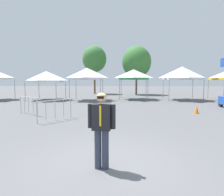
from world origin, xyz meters
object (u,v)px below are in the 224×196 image
object	(u,v)px
canopy_tent_far_right	(134,75)
tree_behind_tents_left	(137,62)
canopy_tent_left_of_center	(46,77)
person_foreground	(102,125)
crowd_barrier_by_lift	(55,106)
canopy_tent_behind_center	(87,74)
canopy_tent_behind_left	(182,73)
crowd_barrier_mid_lot	(29,102)
traffic_cone_lot_center	(196,110)
tree_behind_tents_right	(94,59)

from	to	relation	value
canopy_tent_far_right	tree_behind_tents_left	world-z (taller)	tree_behind_tents_left
canopy_tent_left_of_center	person_foreground	xyz separation A→B (m)	(7.56, -15.85, -1.44)
canopy_tent_left_of_center	crowd_barrier_by_lift	xyz separation A→B (m)	(4.60, -10.55, -1.72)
canopy_tent_far_right	crowd_barrier_by_lift	bearing A→B (deg)	-112.08
canopy_tent_behind_center	crowd_barrier_by_lift	xyz separation A→B (m)	(0.16, -10.28, -2.02)
canopy_tent_left_of_center	tree_behind_tents_left	xyz separation A→B (m)	(10.25, 8.76, 2.34)
canopy_tent_behind_center	canopy_tent_left_of_center	bearing A→B (deg)	176.48
canopy_tent_left_of_center	crowd_barrier_by_lift	distance (m)	11.64
tree_behind_tents_left	canopy_tent_far_right	bearing A→B (deg)	-96.72
person_foreground	tree_behind_tents_left	xyz separation A→B (m)	(2.69, 24.61, 3.79)
canopy_tent_behind_left	person_foreground	distance (m)	18.02
canopy_tent_far_right	crowd_barrier_mid_lot	size ratio (longest dim) A/B	1.91
canopy_tent_behind_center	traffic_cone_lot_center	size ratio (longest dim) A/B	6.99
canopy_tent_behind_center	crowd_barrier_by_lift	world-z (taller)	canopy_tent_behind_center
crowd_barrier_by_lift	canopy_tent_left_of_center	bearing A→B (deg)	113.54
canopy_tent_behind_center	canopy_tent_far_right	distance (m)	5.14
canopy_tent_far_right	crowd_barrier_by_lift	xyz separation A→B (m)	(-4.76, -11.75, -1.98)
crowd_barrier_mid_lot	traffic_cone_lot_center	xyz separation A→B (m)	(10.36, 0.83, -0.51)
traffic_cone_lot_center	canopy_tent_behind_center	bearing A→B (deg)	136.88
canopy_tent_behind_left	tree_behind_tents_left	world-z (taller)	tree_behind_tents_left
canopy_tent_behind_center	crowd_barrier_mid_lot	world-z (taller)	canopy_tent_behind_center
tree_behind_tents_left	canopy_tent_left_of_center	bearing A→B (deg)	-139.49
canopy_tent_behind_center	canopy_tent_behind_left	bearing A→B (deg)	5.51
canopy_tent_behind_left	tree_behind_tents_left	distance (m)	9.31
canopy_tent_behind_left	traffic_cone_lot_center	xyz separation A→B (m)	(-1.75, -8.73, -2.62)
tree_behind_tents_left	tree_behind_tents_right	bearing A→B (deg)	169.09
canopy_tent_far_right	crowd_barrier_mid_lot	world-z (taller)	canopy_tent_far_right
canopy_tent_behind_left	canopy_tent_left_of_center	bearing A→B (deg)	-177.25
canopy_tent_far_right	tree_behind_tents_right	bearing A→B (deg)	122.34
canopy_tent_far_right	crowd_barrier_by_lift	size ratio (longest dim) A/B	1.94
canopy_tent_behind_left	crowd_barrier_mid_lot	xyz separation A→B (m)	(-12.11, -9.56, -2.11)
tree_behind_tents_left	traffic_cone_lot_center	xyz separation A→B (m)	(2.47, -16.80, -4.58)
canopy_tent_far_right	tree_behind_tents_right	size ratio (longest dim) A/B	0.44
person_foreground	crowd_barrier_mid_lot	bearing A→B (deg)	126.65
canopy_tent_left_of_center	crowd_barrier_mid_lot	world-z (taller)	canopy_tent_left_of_center
tree_behind_tents_right	crowd_barrier_mid_lot	distance (m)	19.50
person_foreground	tree_behind_tents_left	world-z (taller)	tree_behind_tents_left
crowd_barrier_mid_lot	canopy_tent_far_right	bearing A→B (deg)	55.20
canopy_tent_far_right	canopy_tent_behind_left	xyz separation A→B (m)	(5.12, -0.50, 0.13)
canopy_tent_behind_left	crowd_barrier_mid_lot	bearing A→B (deg)	-141.70
canopy_tent_behind_left	crowd_barrier_mid_lot	distance (m)	15.57
canopy_tent_left_of_center	tree_behind_tents_right	xyz separation A→B (m)	(3.78, 10.01, 2.97)
tree_behind_tents_left	person_foreground	bearing A→B (deg)	-96.24
canopy_tent_far_right	canopy_tent_behind_left	size ratio (longest dim) A/B	0.91
canopy_tent_behind_left	tree_behind_tents_right	size ratio (longest dim) A/B	0.48
canopy_tent_left_of_center	traffic_cone_lot_center	size ratio (longest dim) A/B	6.90
canopy_tent_behind_left	traffic_cone_lot_center	world-z (taller)	canopy_tent_behind_left
crowd_barrier_mid_lot	crowd_barrier_by_lift	distance (m)	2.79
canopy_tent_far_right	tree_behind_tents_right	world-z (taller)	tree_behind_tents_right
canopy_tent_behind_center	traffic_cone_lot_center	distance (m)	11.64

